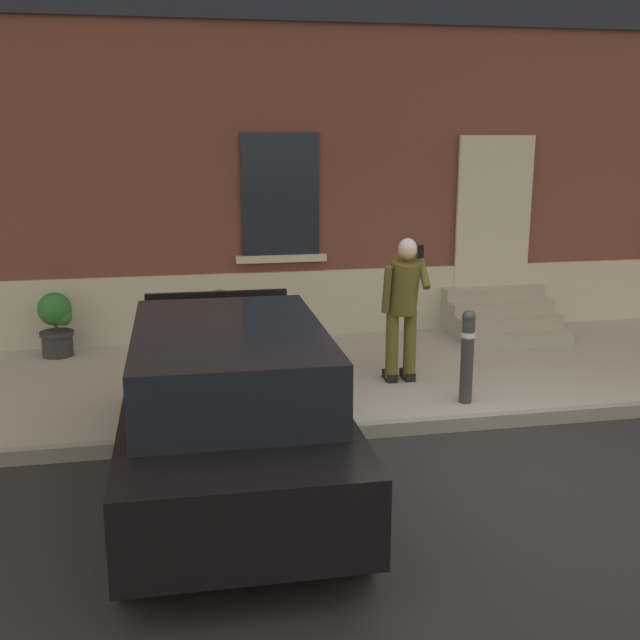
% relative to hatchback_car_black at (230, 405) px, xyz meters
% --- Properties ---
extents(ground_plane, '(80.00, 80.00, 0.00)m').
position_rel_hatchback_car_black_xyz_m(ground_plane, '(2.39, 0.00, -0.79)').
color(ground_plane, '#232326').
extents(sidewalk, '(24.00, 3.60, 0.15)m').
position_rel_hatchback_car_black_xyz_m(sidewalk, '(2.39, 2.80, -0.71)').
color(sidewalk, '#99968E').
rests_on(sidewalk, ground).
extents(curb_edge, '(24.00, 0.12, 0.15)m').
position_rel_hatchback_car_black_xyz_m(curb_edge, '(2.39, 0.94, -0.71)').
color(curb_edge, gray).
rests_on(curb_edge, ground).
extents(building_facade, '(24.00, 1.52, 7.50)m').
position_rel_hatchback_car_black_xyz_m(building_facade, '(2.40, 5.29, 2.94)').
color(building_facade, brown).
rests_on(building_facade, ground).
extents(entrance_stoop, '(1.55, 1.28, 0.64)m').
position_rel_hatchback_car_black_xyz_m(entrance_stoop, '(4.32, 4.12, -0.40)').
color(entrance_stoop, '#9E998E').
rests_on(entrance_stoop, sidewalk).
extents(hatchback_car_black, '(1.83, 4.09, 1.50)m').
position_rel_hatchback_car_black_xyz_m(hatchback_car_black, '(0.00, 0.00, 0.00)').
color(hatchback_car_black, black).
rests_on(hatchback_car_black, ground).
extents(bollard_near_person, '(0.15, 0.15, 1.04)m').
position_rel_hatchback_car_black_xyz_m(bollard_near_person, '(2.69, 1.35, -0.08)').
color(bollard_near_person, '#333338').
rests_on(bollard_near_person, sidewalk).
extents(person_on_phone, '(0.51, 0.52, 1.74)m').
position_rel_hatchback_car_black_xyz_m(person_on_phone, '(2.20, 2.16, 0.36)').
color(person_on_phone, '#514C1E').
rests_on(person_on_phone, sidewalk).
extents(planter_charcoal, '(0.44, 0.44, 0.86)m').
position_rel_hatchback_car_black_xyz_m(planter_charcoal, '(-1.95, 4.13, -0.18)').
color(planter_charcoal, '#2D2D30').
rests_on(planter_charcoal, sidewalk).
extents(planter_terracotta, '(0.44, 0.44, 0.86)m').
position_rel_hatchback_car_black_xyz_m(planter_terracotta, '(0.20, 3.90, -0.18)').
color(planter_terracotta, '#B25B38').
rests_on(planter_terracotta, sidewalk).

